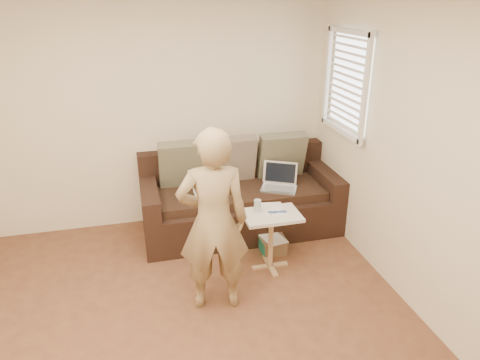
{
  "coord_description": "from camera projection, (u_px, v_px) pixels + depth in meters",
  "views": [
    {
      "loc": [
        -0.23,
        -2.65,
        2.55
      ],
      "look_at": [
        0.8,
        1.4,
        0.78
      ],
      "focal_mm": 33.22,
      "sensor_mm": 36.0,
      "label": 1
    }
  ],
  "objects": [
    {
      "name": "wall_right",
      "position": [
        439.0,
        171.0,
        3.36
      ],
      "size": [
        0.0,
        4.5,
        4.5
      ],
      "primitive_type": "plane",
      "rotation": [
        1.57,
        0.0,
        -1.57
      ],
      "color": "beige",
      "rests_on": "ground"
    },
    {
      "name": "side_table",
      "position": [
        271.0,
        241.0,
        4.36
      ],
      "size": [
        0.54,
        0.38,
        0.6
      ],
      "primitive_type": null,
      "color": "silver",
      "rests_on": "ground"
    },
    {
      "name": "person",
      "position": [
        213.0,
        222.0,
        3.64
      ],
      "size": [
        0.64,
        0.47,
        1.63
      ],
      "primitive_type": "imported",
      "rotation": [
        0.0,
        0.0,
        3.02
      ],
      "color": "#9D8D55",
      "rests_on": "ground"
    },
    {
      "name": "pillow_left",
      "position": [
        184.0,
        164.0,
        4.93
      ],
      "size": [
        0.55,
        0.29,
        0.57
      ],
      "primitive_type": null,
      "rotation": [
        0.28,
        0.0,
        0.0
      ],
      "color": "#53503D",
      "rests_on": "sofa"
    },
    {
      "name": "drinking_glass",
      "position": [
        258.0,
        206.0,
        4.27
      ],
      "size": [
        0.07,
        0.07,
        0.12
      ],
      "primitive_type": null,
      "color": "silver",
      "rests_on": "side_table"
    },
    {
      "name": "striped_box",
      "position": [
        273.0,
        245.0,
        4.7
      ],
      "size": [
        0.27,
        0.27,
        0.17
      ],
      "primitive_type": null,
      "color": "#B9331B",
      "rests_on": "ground"
    },
    {
      "name": "sofa",
      "position": [
        240.0,
        195.0,
        5.04
      ],
      "size": [
        2.2,
        0.95,
        0.85
      ],
      "primitive_type": null,
      "color": "black",
      "rests_on": "ground"
    },
    {
      "name": "paper_on_table",
      "position": [
        273.0,
        209.0,
        4.33
      ],
      "size": [
        0.25,
        0.33,
        0.0
      ],
      "primitive_type": null,
      "rotation": [
        0.0,
        0.0,
        -0.14
      ],
      "color": "white",
      "rests_on": "side_table"
    },
    {
      "name": "laptop_silver",
      "position": [
        279.0,
        189.0,
        4.96
      ],
      "size": [
        0.47,
        0.43,
        0.26
      ],
      "primitive_type": null,
      "rotation": [
        0.0,
        0.0,
        -0.49
      ],
      "color": "#B7BABC",
      "rests_on": "sofa"
    },
    {
      "name": "window_blinds",
      "position": [
        346.0,
        83.0,
        4.53
      ],
      "size": [
        0.12,
        0.88,
        1.08
      ],
      "primitive_type": null,
      "color": "white",
      "rests_on": "wall_right"
    },
    {
      "name": "pillow_mid",
      "position": [
        232.0,
        159.0,
        5.08
      ],
      "size": [
        0.55,
        0.27,
        0.57
      ],
      "primitive_type": null,
      "rotation": [
        0.24,
        0.0,
        0.0
      ],
      "color": "brown",
      "rests_on": "sofa"
    },
    {
      "name": "scissors",
      "position": [
        277.0,
        212.0,
        4.26
      ],
      "size": [
        0.2,
        0.13,
        0.02
      ],
      "primitive_type": null,
      "rotation": [
        0.0,
        0.0,
        0.21
      ],
      "color": "silver",
      "rests_on": "side_table"
    },
    {
      "name": "laptop_white",
      "position": [
        211.0,
        194.0,
        4.84
      ],
      "size": [
        0.35,
        0.26,
        0.25
      ],
      "primitive_type": null,
      "rotation": [
        0.0,
        0.0,
        -0.01
      ],
      "color": "white",
      "rests_on": "sofa"
    },
    {
      "name": "floor",
      "position": [
        184.0,
        352.0,
        3.41
      ],
      "size": [
        4.5,
        4.5,
        0.0
      ],
      "primitive_type": "plane",
      "color": "brown",
      "rests_on": "ground"
    },
    {
      "name": "wall_back",
      "position": [
        151.0,
        115.0,
        4.92
      ],
      "size": [
        4.0,
        0.0,
        4.0
      ],
      "primitive_type": "plane",
      "rotation": [
        1.57,
        0.0,
        0.0
      ],
      "color": "beige",
      "rests_on": "ground"
    },
    {
      "name": "pillow_right",
      "position": [
        282.0,
        155.0,
        5.2
      ],
      "size": [
        0.55,
        0.28,
        0.57
      ],
      "primitive_type": null,
      "rotation": [
        0.26,
        0.0,
        0.0
      ],
      "color": "#53503D",
      "rests_on": "sofa"
    }
  ]
}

